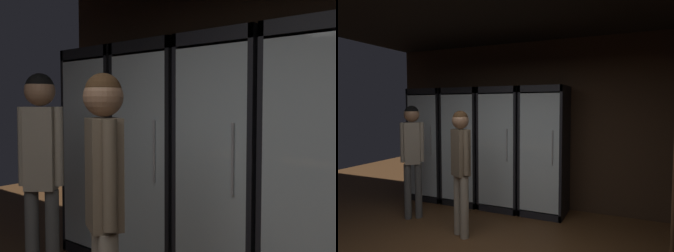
% 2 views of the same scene
% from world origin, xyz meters
% --- Properties ---
extents(cooler_far_left, '(0.69, 0.63, 2.02)m').
position_xyz_m(cooler_far_left, '(-2.14, 2.72, 0.99)').
color(cooler_far_left, black).
rests_on(cooler_far_left, ground).
extents(cooler_left, '(0.69, 0.63, 2.02)m').
position_xyz_m(cooler_left, '(-1.42, 2.72, 0.99)').
color(cooler_left, black).
rests_on(cooler_left, ground).
extents(cooler_center, '(0.69, 0.63, 2.02)m').
position_xyz_m(cooler_center, '(-0.70, 2.72, 1.00)').
color(cooler_center, black).
rests_on(cooler_center, ground).
extents(cooler_right, '(0.69, 0.63, 2.02)m').
position_xyz_m(cooler_right, '(0.02, 2.72, 0.99)').
color(cooler_right, black).
rests_on(cooler_right, ground).
extents(shopper_near, '(0.29, 0.26, 1.72)m').
position_xyz_m(shopper_near, '(-1.76, 1.68, 1.09)').
color(shopper_near, '#4C4C4C').
rests_on(shopper_near, ground).
extents(shopper_far, '(0.32, 0.26, 1.66)m').
position_xyz_m(shopper_far, '(-0.75, 1.43, 1.02)').
color(shopper_far, gray).
rests_on(shopper_far, ground).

